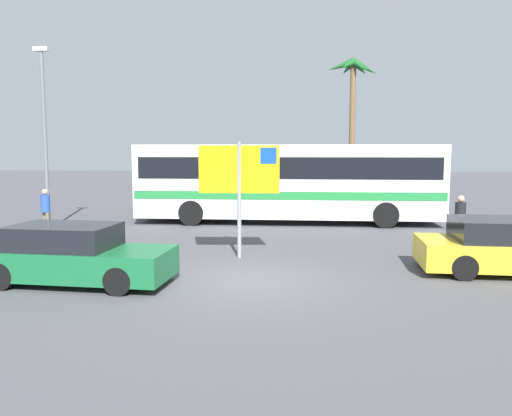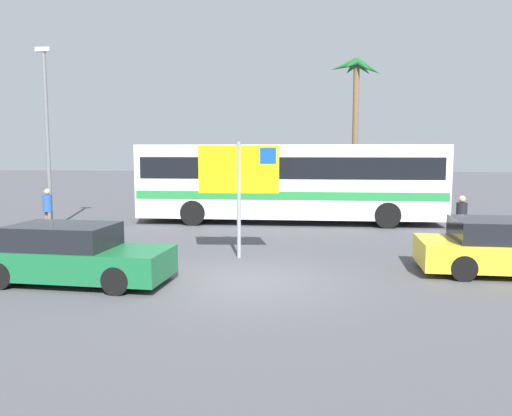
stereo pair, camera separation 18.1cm
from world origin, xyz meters
name	(u,v)px [view 1 (the left image)]	position (x,y,z in m)	size (l,w,h in m)	color
ground	(250,282)	(0.00, 0.00, 0.00)	(120.00, 120.00, 0.00)	#4C4C51
bus_front_coach	(288,179)	(0.59, 9.71, 1.78)	(12.15, 2.59, 3.17)	white
ferry_sign	(241,174)	(-0.51, 2.61, 2.33)	(2.20, 0.21, 3.20)	gray
car_green	(73,256)	(-3.94, -0.48, 0.64)	(4.39, 1.97, 1.32)	#196638
pedestrian_crossing_lot	(46,207)	(-7.94, 6.19, 0.93)	(0.32, 0.32, 1.59)	#706656
pedestrian_by_bus	(460,217)	(5.97, 4.68, 0.94)	(0.32, 0.32, 1.60)	#4C4C51
lamp_post_left_side	(45,131)	(-8.26, 7.02, 3.66)	(0.56, 0.20, 6.67)	slate
palm_tree_seaside	(353,89)	(3.87, 17.22, 6.21)	(2.80, 2.73, 7.83)	brown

